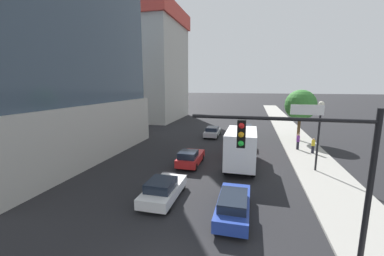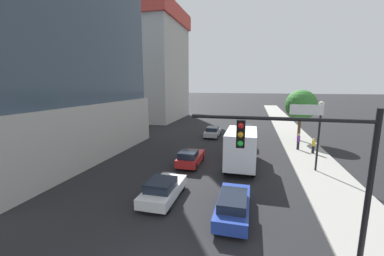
% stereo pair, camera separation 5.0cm
% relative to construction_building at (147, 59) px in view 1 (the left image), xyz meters
% --- Properties ---
extents(sidewalk, '(4.11, 120.00, 0.15)m').
position_rel_construction_building_xyz_m(sidewalk, '(27.41, -21.24, -12.31)').
color(sidewalk, '#9E9B93').
rests_on(sidewalk, ground).
extents(construction_building, '(14.37, 16.84, 29.00)m').
position_rel_construction_building_xyz_m(construction_building, '(0.00, 0.00, 0.00)').
color(construction_building, '#B2AFA8').
rests_on(construction_building, ground).
extents(traffic_light_pole, '(6.51, 0.48, 6.37)m').
position_rel_construction_building_xyz_m(traffic_light_pole, '(23.70, -38.58, -7.80)').
color(traffic_light_pole, black).
rests_on(traffic_light_pole, sidewalk).
extents(street_lamp, '(0.44, 0.44, 5.77)m').
position_rel_construction_building_xyz_m(street_lamp, '(26.98, -26.64, -8.46)').
color(street_lamp, black).
rests_on(street_lamp, sidewalk).
extents(street_tree, '(3.83, 3.83, 6.44)m').
position_rel_construction_building_xyz_m(street_tree, '(27.53, -15.05, -7.73)').
color(street_tree, brown).
rests_on(street_tree, sidewalk).
extents(car_black, '(1.93, 4.38, 1.50)m').
position_rel_construction_building_xyz_m(car_black, '(20.85, -19.35, -11.64)').
color(car_black, black).
rests_on(car_black, ground).
extents(car_red, '(1.78, 4.13, 1.49)m').
position_rel_construction_building_xyz_m(car_red, '(16.39, -27.56, -11.67)').
color(car_red, red).
rests_on(car_red, ground).
extents(car_blue, '(1.74, 4.66, 1.41)m').
position_rel_construction_building_xyz_m(car_blue, '(20.85, -35.34, -11.68)').
color(car_blue, '#233D9E').
rests_on(car_blue, ground).
extents(car_green, '(1.83, 4.66, 1.49)m').
position_rel_construction_building_xyz_m(car_green, '(20.85, -12.68, -11.63)').
color(car_green, '#1E6638').
rests_on(car_green, ground).
extents(car_white, '(1.87, 4.36, 1.43)m').
position_rel_construction_building_xyz_m(car_white, '(16.39, -34.40, -11.69)').
color(car_white, silver).
rests_on(car_white, ground).
extents(car_silver, '(1.83, 4.55, 1.42)m').
position_rel_construction_building_xyz_m(car_silver, '(16.39, -15.10, -11.67)').
color(car_silver, '#B7B7BC').
rests_on(car_silver, ground).
extents(box_truck, '(2.46, 7.26, 3.43)m').
position_rel_construction_building_xyz_m(box_truck, '(20.85, -26.86, -10.50)').
color(box_truck, '#B21E1E').
rests_on(box_truck, ground).
extents(pedestrian_purple_shirt, '(0.34, 0.34, 1.78)m').
position_rel_construction_building_xyz_m(pedestrian_purple_shirt, '(26.68, -19.94, -11.32)').
color(pedestrian_purple_shirt, black).
rests_on(pedestrian_purple_shirt, sidewalk).
extents(pedestrian_yellow_shirt, '(0.34, 0.34, 1.62)m').
position_rel_construction_building_xyz_m(pedestrian_yellow_shirt, '(27.95, -21.16, -11.41)').
color(pedestrian_yellow_shirt, black).
rests_on(pedestrian_yellow_shirt, sidewalk).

